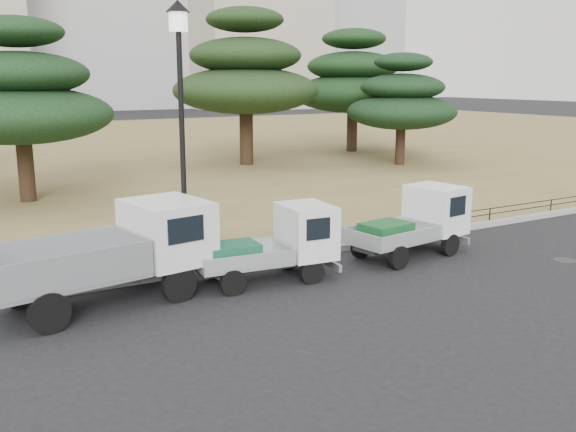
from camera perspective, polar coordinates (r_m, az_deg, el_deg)
ground at (r=14.60m, az=4.00°, el=-6.43°), size 220.00×220.00×0.00m
lawn at (r=42.96m, az=-19.78°, el=5.34°), size 120.00×56.00×0.15m
curb at (r=16.69m, az=-1.05°, el=-3.72°), size 120.00×0.25×0.16m
truck_large at (r=13.89m, az=-15.15°, el=-2.95°), size 4.87×2.50×2.03m
truck_kei_front at (r=14.93m, az=-1.15°, el=-2.52°), size 3.39×1.70×1.73m
truck_kei_rear at (r=17.37m, az=11.22°, el=-0.56°), size 3.58×1.89×1.79m
street_lamp at (r=15.32m, az=-9.53°, el=10.91°), size 0.56×0.56×6.22m
pipe_fence at (r=16.72m, az=-1.30°, el=-2.42°), size 38.00×0.04×0.40m
manhole at (r=18.21m, az=23.43°, el=-3.63°), size 0.60×0.60×0.01m
pine_center_left at (r=25.43m, az=-22.74°, el=9.77°), size 6.55×6.55×6.66m
pine_center_right at (r=34.02m, az=-3.80°, el=12.42°), size 7.59×7.59×8.05m
pine_east_near at (r=34.47m, az=10.08°, el=10.06°), size 5.74×5.74×5.79m
pine_east_far at (r=40.44m, az=5.80°, el=11.82°), size 7.42×7.42×7.46m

